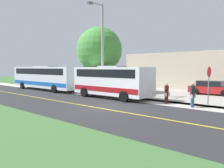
{
  "coord_description": "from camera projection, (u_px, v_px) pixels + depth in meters",
  "views": [
    {
      "loc": [
        10.96,
        10.88,
        2.82
      ],
      "look_at": [
        -3.5,
        -2.2,
        1.4
      ],
      "focal_mm": 36.32,
      "sensor_mm": 36.0,
      "label": 1
    }
  ],
  "objects": [
    {
      "name": "ground_plane",
      "position": [
        102.0,
        109.0,
        15.59
      ],
      "size": [
        120.0,
        120.0,
        0.0
      ],
      "primitive_type": "plane",
      "color": "#3D6633"
    },
    {
      "name": "road_surface",
      "position": [
        102.0,
        108.0,
        15.59
      ],
      "size": [
        8.0,
        100.0,
        0.01
      ],
      "primitive_type": "cube",
      "color": "#28282B",
      "rests_on": "ground"
    },
    {
      "name": "sidewalk",
      "position": [
        144.0,
        100.0,
        19.44
      ],
      "size": [
        2.4,
        100.0,
        0.01
      ],
      "primitive_type": "cube",
      "color": "#B2ADA3",
      "rests_on": "ground"
    },
    {
      "name": "parking_lot_surface",
      "position": [
        210.0,
        96.0,
        22.75
      ],
      "size": [
        14.0,
        36.0,
        0.01
      ],
      "primitive_type": "cube",
      "color": "#9E9991",
      "rests_on": "ground"
    },
    {
      "name": "road_centre_line",
      "position": [
        102.0,
        108.0,
        15.59
      ],
      "size": [
        0.16,
        100.0,
        0.0
      ],
      "primitive_type": "cube",
      "color": "gold",
      "rests_on": "ground"
    },
    {
      "name": "shuttle_bus_front",
      "position": [
        112.0,
        80.0,
        20.93
      ],
      "size": [
        2.7,
        8.03,
        2.98
      ],
      "color": "white",
      "rests_on": "ground"
    },
    {
      "name": "transit_bus_rear",
      "position": [
        46.0,
        77.0,
        28.44
      ],
      "size": [
        2.68,
        12.11,
        3.02
      ],
      "color": "silver",
      "rests_on": "ground"
    },
    {
      "name": "pedestrian_with_bags",
      "position": [
        193.0,
        94.0,
        16.06
      ],
      "size": [
        0.72,
        0.34,
        1.77
      ],
      "color": "#335972",
      "rests_on": "ground"
    },
    {
      "name": "pedestrian_waiting",
      "position": [
        167.0,
        93.0,
        17.72
      ],
      "size": [
        0.72,
        0.34,
        1.62
      ],
      "color": "#4C1919",
      "rests_on": "ground"
    },
    {
      "name": "stop_sign",
      "position": [
        209.0,
        79.0,
        16.59
      ],
      "size": [
        0.76,
        0.07,
        2.88
      ],
      "color": "slate",
      "rests_on": "ground"
    },
    {
      "name": "street_light_pole",
      "position": [
        102.0,
        46.0,
        22.07
      ],
      "size": [
        1.97,
        0.24,
        8.97
      ],
      "color": "#9E9EA3",
      "rests_on": "ground"
    },
    {
      "name": "parked_car_near",
      "position": [
        211.0,
        88.0,
        23.52
      ],
      "size": [
        2.28,
        4.53,
        1.45
      ],
      "color": "#A51E1E",
      "rests_on": "ground"
    },
    {
      "name": "tree_curbside",
      "position": [
        99.0,
        50.0,
        25.86
      ],
      "size": [
        5.22,
        5.22,
        7.43
      ],
      "color": "brown",
      "rests_on": "ground"
    },
    {
      "name": "commercial_building",
      "position": [
        212.0,
        70.0,
        31.1
      ],
      "size": [
        10.0,
        22.22,
        4.83
      ],
      "primitive_type": "cube",
      "color": "#B7A893",
      "rests_on": "ground"
    }
  ]
}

